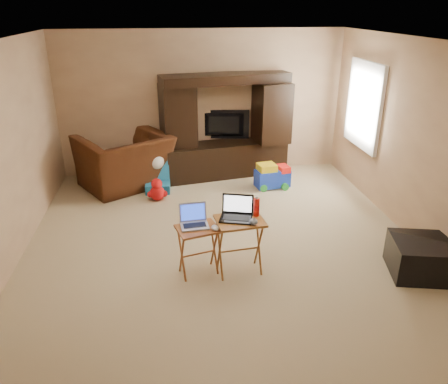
{
  "coord_description": "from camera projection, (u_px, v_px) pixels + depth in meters",
  "views": [
    {
      "loc": [
        -0.64,
        -4.94,
        2.86
      ],
      "look_at": [
        0.0,
        -0.2,
        0.8
      ],
      "focal_mm": 35.0,
      "sensor_mm": 36.0,
      "label": 1
    }
  ],
  "objects": [
    {
      "name": "mouse_left",
      "position": [
        215.0,
        228.0,
        4.78
      ],
      "size": [
        0.1,
        0.13,
        0.05
      ],
      "primitive_type": "ellipsoid",
      "rotation": [
        0.0,
        0.0,
        0.22
      ],
      "color": "white",
      "rests_on": "tray_table_left"
    },
    {
      "name": "entertainment_center",
      "position": [
        225.0,
        126.0,
        7.63
      ],
      "size": [
        2.26,
        0.94,
        1.8
      ],
      "primitive_type": "cube",
      "rotation": [
        0.0,
        0.0,
        0.18
      ],
      "color": "black",
      "rests_on": "floor"
    },
    {
      "name": "wall_back",
      "position": [
        202.0,
        103.0,
        7.72
      ],
      "size": [
        5.0,
        0.0,
        5.0
      ],
      "primitive_type": "plane",
      "rotation": [
        1.57,
        0.0,
        0.0
      ],
      "color": "tan",
      "rests_on": "ground"
    },
    {
      "name": "tray_table_left",
      "position": [
        198.0,
        251.0,
        4.95
      ],
      "size": [
        0.53,
        0.46,
        0.58
      ],
      "primitive_type": "cube",
      "rotation": [
        0.0,
        0.0,
        0.26
      ],
      "color": "#A95029",
      "rests_on": "floor"
    },
    {
      "name": "wall_right",
      "position": [
        417.0,
        143.0,
        5.52
      ],
      "size": [
        0.0,
        5.5,
        5.5
      ],
      "primitive_type": "plane",
      "rotation": [
        1.57,
        0.0,
        -1.57
      ],
      "color": "tan",
      "rests_on": "ground"
    },
    {
      "name": "laptop_right",
      "position": [
        236.0,
        209.0,
        4.78
      ],
      "size": [
        0.42,
        0.38,
        0.24
      ],
      "primitive_type": "cube",
      "rotation": [
        0.0,
        0.0,
        -0.28
      ],
      "color": "black",
      "rests_on": "tray_table_right"
    },
    {
      "name": "wall_left",
      "position": [
        2.0,
        160.0,
        4.91
      ],
      "size": [
        0.0,
        5.5,
        5.5
      ],
      "primitive_type": "plane",
      "rotation": [
        1.57,
        0.0,
        1.57
      ],
      "color": "tan",
      "rests_on": "ground"
    },
    {
      "name": "water_bottle",
      "position": [
        257.0,
        207.0,
        4.87
      ],
      "size": [
        0.07,
        0.07,
        0.21
      ],
      "primitive_type": "cylinder",
      "color": "red",
      "rests_on": "tray_table_right"
    },
    {
      "name": "recliner",
      "position": [
        125.0,
        161.0,
        7.3
      ],
      "size": [
        1.79,
        1.73,
        0.89
      ],
      "primitive_type": "imported",
      "rotation": [
        0.0,
        0.0,
        3.69
      ],
      "color": "#421D0E",
      "rests_on": "floor"
    },
    {
      "name": "window_frame",
      "position": [
        364.0,
        105.0,
        6.87
      ],
      "size": [
        0.06,
        1.14,
        1.34
      ],
      "primitive_type": "cube",
      "color": "white",
      "rests_on": "ground"
    },
    {
      "name": "wall_front",
      "position": [
        278.0,
        286.0,
        2.71
      ],
      "size": [
        5.0,
        0.0,
        5.0
      ],
      "primitive_type": "plane",
      "rotation": [
        -1.57,
        0.0,
        0.0
      ],
      "color": "tan",
      "rests_on": "ground"
    },
    {
      "name": "laptop_left",
      "position": [
        194.0,
        217.0,
        4.81
      ],
      "size": [
        0.32,
        0.28,
        0.24
      ],
      "primitive_type": "cube",
      "rotation": [
        0.0,
        0.0,
        0.08
      ],
      "color": "#AAAAAE",
      "rests_on": "tray_table_left"
    },
    {
      "name": "ottoman",
      "position": [
        420.0,
        257.0,
        4.98
      ],
      "size": [
        0.76,
        0.76,
        0.41
      ],
      "primitive_type": "cube",
      "rotation": [
        0.0,
        0.0,
        -0.23
      ],
      "color": "black",
      "rests_on": "floor"
    },
    {
      "name": "child_rocker",
      "position": [
        157.0,
        176.0,
        7.17
      ],
      "size": [
        0.41,
        0.47,
        0.53
      ],
      "primitive_type": null,
      "rotation": [
        0.0,
        0.0,
        -0.04
      ],
      "color": "#1B6996",
      "rests_on": "floor"
    },
    {
      "name": "window_pane",
      "position": [
        365.0,
        105.0,
        6.87
      ],
      "size": [
        0.0,
        1.2,
        1.2
      ],
      "primitive_type": "plane",
      "rotation": [
        1.57,
        0.0,
        -1.57
      ],
      "color": "white",
      "rests_on": "ground"
    },
    {
      "name": "floor",
      "position": [
        222.0,
        242.0,
        5.71
      ],
      "size": [
        5.5,
        5.5,
        0.0
      ],
      "primitive_type": "plane",
      "color": "tan",
      "rests_on": "ground"
    },
    {
      "name": "plush_toy",
      "position": [
        157.0,
        189.0,
        6.87
      ],
      "size": [
        0.33,
        0.27,
        0.37
      ],
      "primitive_type": null,
      "color": "red",
      "rests_on": "floor"
    },
    {
      "name": "television",
      "position": [
        224.0,
        125.0,
        7.82
      ],
      "size": [
        0.92,
        0.25,
        0.53
      ],
      "primitive_type": "imported",
      "rotation": [
        0.0,
        0.0,
        3.0
      ],
      "color": "black",
      "rests_on": "entertainment_center"
    },
    {
      "name": "push_toy",
      "position": [
        272.0,
        175.0,
        7.34
      ],
      "size": [
        0.64,
        0.5,
        0.43
      ],
      "primitive_type": null,
      "rotation": [
        0.0,
        0.0,
        0.17
      ],
      "color": "blue",
      "rests_on": "floor"
    },
    {
      "name": "mouse_right",
      "position": [
        254.0,
        222.0,
        4.71
      ],
      "size": [
        0.11,
        0.15,
        0.06
      ],
      "primitive_type": "ellipsoid",
      "rotation": [
        0.0,
        0.0,
        -0.19
      ],
      "color": "#38393C",
      "rests_on": "tray_table_right"
    },
    {
      "name": "tray_table_right",
      "position": [
        240.0,
        246.0,
        4.95
      ],
      "size": [
        0.56,
        0.47,
        0.68
      ],
      "primitive_type": "cube",
      "rotation": [
        0.0,
        0.0,
        0.11
      ],
      "color": "#9D5E26",
      "rests_on": "floor"
    },
    {
      "name": "ceiling",
      "position": [
        222.0,
        41.0,
        4.72
      ],
      "size": [
        5.5,
        5.5,
        0.0
      ],
      "primitive_type": "plane",
      "rotation": [
        3.14,
        0.0,
        0.0
      ],
      "color": "silver",
      "rests_on": "ground"
    }
  ]
}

